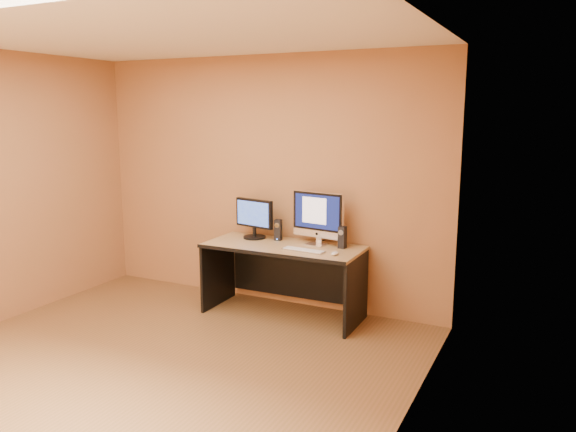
{
  "coord_description": "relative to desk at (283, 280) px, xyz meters",
  "views": [
    {
      "loc": [
        2.82,
        -3.2,
        2.03
      ],
      "look_at": [
        0.51,
        1.52,
        1.04
      ],
      "focal_mm": 35.0,
      "sensor_mm": 36.0,
      "label": 1
    }
  ],
  "objects": [
    {
      "name": "speaker_left",
      "position": [
        -0.15,
        0.18,
        0.47
      ],
      "size": [
        0.07,
        0.08,
        0.21
      ],
      "primitive_type": null,
      "rotation": [
        0.0,
        0.0,
        0.12
      ],
      "color": "black",
      "rests_on": "desk"
    },
    {
      "name": "speaker_right",
      "position": [
        0.57,
        0.15,
        0.47
      ],
      "size": [
        0.07,
        0.07,
        0.21
      ],
      "primitive_type": null,
      "rotation": [
        0.0,
        0.0,
        -0.07
      ],
      "color": "black",
      "rests_on": "desk"
    },
    {
      "name": "walls",
      "position": [
        -0.4,
        -1.62,
        0.94
      ],
      "size": [
        4.0,
        4.0,
        2.6
      ],
      "primitive_type": null,
      "color": "#9A643E",
      "rests_on": "ground"
    },
    {
      "name": "imac",
      "position": [
        0.29,
        0.16,
        0.63
      ],
      "size": [
        0.58,
        0.28,
        0.54
      ],
      "primitive_type": null,
      "rotation": [
        0.0,
        0.0,
        -0.14
      ],
      "color": "silver",
      "rests_on": "desk"
    },
    {
      "name": "cable_a",
      "position": [
        0.26,
        0.26,
        0.37
      ],
      "size": [
        0.06,
        0.21,
        0.01
      ],
      "primitive_type": "cylinder",
      "rotation": [
        1.57,
        0.0,
        0.25
      ],
      "color": "black",
      "rests_on": "desk"
    },
    {
      "name": "second_monitor",
      "position": [
        -0.41,
        0.15,
        0.57
      ],
      "size": [
        0.51,
        0.32,
        0.41
      ],
      "primitive_type": null,
      "rotation": [
        0.0,
        0.0,
        -0.2
      ],
      "color": "black",
      "rests_on": "desk"
    },
    {
      "name": "floor",
      "position": [
        -0.4,
        -1.62,
        -0.36
      ],
      "size": [
        4.0,
        4.0,
        0.0
      ],
      "primitive_type": "plane",
      "color": "brown",
      "rests_on": "ground"
    },
    {
      "name": "desk",
      "position": [
        0.0,
        0.0,
        0.0
      ],
      "size": [
        1.57,
        0.7,
        0.72
      ],
      "primitive_type": null,
      "rotation": [
        0.0,
        0.0,
        0.01
      ],
      "color": "tan",
      "rests_on": "ground"
    },
    {
      "name": "keyboard",
      "position": [
        0.28,
        -0.12,
        0.37
      ],
      "size": [
        0.43,
        0.15,
        0.02
      ],
      "primitive_type": "cube",
      "rotation": [
        0.0,
        0.0,
        -0.08
      ],
      "color": "#B6B6BB",
      "rests_on": "desk"
    },
    {
      "name": "ceiling",
      "position": [
        -0.4,
        -1.62,
        2.24
      ],
      "size": [
        4.0,
        4.0,
        0.0
      ],
      "primitive_type": "plane",
      "color": "white",
      "rests_on": "walls"
    },
    {
      "name": "cable_b",
      "position": [
        0.24,
        0.3,
        0.37
      ],
      "size": [
        0.1,
        0.15,
        0.01
      ],
      "primitive_type": "cylinder",
      "rotation": [
        1.57,
        0.0,
        -0.54
      ],
      "color": "black",
      "rests_on": "desk"
    },
    {
      "name": "mouse",
      "position": [
        0.6,
        -0.14,
        0.38
      ],
      "size": [
        0.07,
        0.11,
        0.04
      ],
      "primitive_type": "ellipsoid",
      "rotation": [
        0.0,
        0.0,
        -0.12
      ],
      "color": "white",
      "rests_on": "desk"
    }
  ]
}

